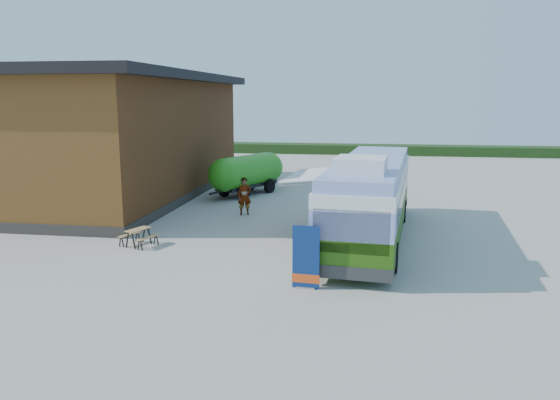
% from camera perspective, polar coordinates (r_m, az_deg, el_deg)
% --- Properties ---
extents(ground, '(100.00, 100.00, 0.00)m').
position_cam_1_polar(ground, '(22.80, -0.94, -4.70)').
color(ground, '#BCB7AD').
rests_on(ground, ground).
extents(barn, '(9.60, 21.20, 7.50)m').
position_cam_1_polar(barn, '(34.83, -15.33, 6.27)').
color(barn, brown).
rests_on(barn, ground).
extents(hedge, '(40.00, 3.00, 1.00)m').
position_cam_1_polar(hedge, '(60.04, 13.11, 5.11)').
color(hedge, '#264419').
rests_on(hedge, ground).
extents(bus, '(4.01, 13.22, 4.00)m').
position_cam_1_polar(bus, '(23.47, 9.42, 0.39)').
color(bus, '#376C12').
rests_on(bus, ground).
extents(awning, '(3.08, 4.52, 0.53)m').
position_cam_1_polar(awning, '(23.66, 4.54, 3.05)').
color(awning, white).
rests_on(awning, ground).
extents(banner, '(0.90, 0.24, 2.07)m').
position_cam_1_polar(banner, '(17.52, 2.71, -6.60)').
color(banner, navy).
rests_on(banner, ground).
extents(picnic_table, '(1.57, 1.49, 0.72)m').
position_cam_1_polar(picnic_table, '(23.25, -14.58, -3.38)').
color(picnic_table, tan).
rests_on(picnic_table, ground).
extents(person_a, '(0.82, 0.66, 1.97)m').
position_cam_1_polar(person_a, '(28.41, -3.72, 0.40)').
color(person_a, '#999999').
rests_on(person_a, ground).
extents(person_b, '(1.00, 1.01, 1.64)m').
position_cam_1_polar(person_b, '(28.87, 5.29, 0.21)').
color(person_b, '#999999').
rests_on(person_b, ground).
extents(slurry_tanker, '(3.88, 6.27, 2.50)m').
position_cam_1_polar(slurry_tanker, '(34.27, -3.46, 2.94)').
color(slurry_tanker, '#2D9A1C').
rests_on(slurry_tanker, ground).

